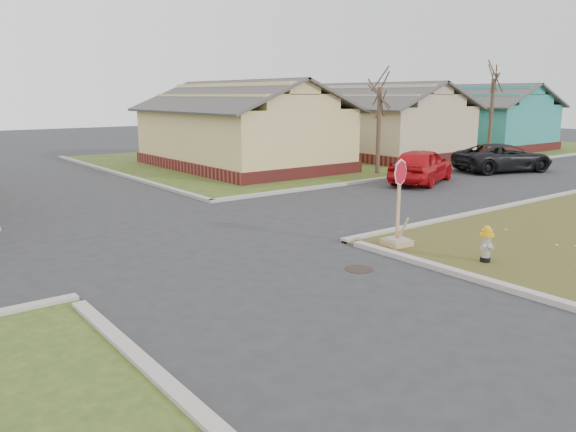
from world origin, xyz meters
TOP-DOWN VIEW (x-y plane):
  - ground at (0.00, 0.00)m, footprint 120.00×120.00m
  - verge_far_right at (22.00, 18.00)m, footprint 37.00×19.00m
  - curbs at (0.00, 5.00)m, footprint 80.00×40.00m
  - manhole at (2.20, -0.50)m, footprint 0.64×0.64m
  - side_house_yellow at (10.00, 16.50)m, footprint 7.60×11.60m
  - side_house_tan at (20.00, 16.50)m, footprint 7.60×11.60m
  - side_house_teal at (30.00, 16.50)m, footprint 7.60×11.60m
  - tree_mid_right at (14.00, 10.20)m, footprint 0.22×0.22m
  - tree_far_right at (24.00, 10.50)m, footprint 0.22×0.22m
  - fire_hydrant at (4.86, -1.98)m, footprint 0.32×0.32m
  - stop_sign at (4.33, 0.27)m, footprint 0.64×0.62m
  - red_sedan at (13.43, 6.98)m, footprint 4.98×3.44m
  - dark_pickup at (19.85, 6.94)m, footprint 5.62×3.86m

SIDE VIEW (x-z plane):
  - ground at x=0.00m, z-range 0.00..0.00m
  - curbs at x=0.00m, z-range -0.06..0.06m
  - manhole at x=2.20m, z-range 0.00..0.01m
  - verge_far_right at x=22.00m, z-range 0.00..0.05m
  - fire_hydrant at x=4.86m, z-range 0.09..0.96m
  - stop_sign at x=4.33m, z-range -0.59..1.66m
  - dark_pickup at x=19.85m, z-range 0.00..1.43m
  - red_sedan at x=13.43m, z-range 0.00..1.57m
  - tree_mid_right at x=14.00m, z-range 0.05..4.25m
  - side_house_yellow at x=10.00m, z-range -0.16..4.54m
  - side_house_tan at x=20.00m, z-range -0.16..4.54m
  - side_house_teal at x=30.00m, z-range -0.16..4.54m
  - tree_far_right at x=24.00m, z-range 0.05..4.81m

